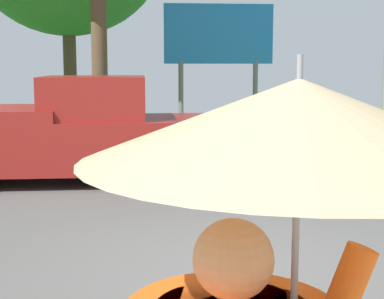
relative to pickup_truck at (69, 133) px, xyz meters
The scene contains 3 objects.
ground_plane 3.11m from the pickup_truck, 40.44° to the right, with size 40.00×22.00×0.20m.
pickup_truck is the anchor object (origin of this frame).
roadside_billboard 4.98m from the pickup_truck, 47.43° to the left, with size 2.60×0.12×3.50m.
Camera 1 is at (-1.00, -5.94, 2.11)m, focal length 55.83 mm.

